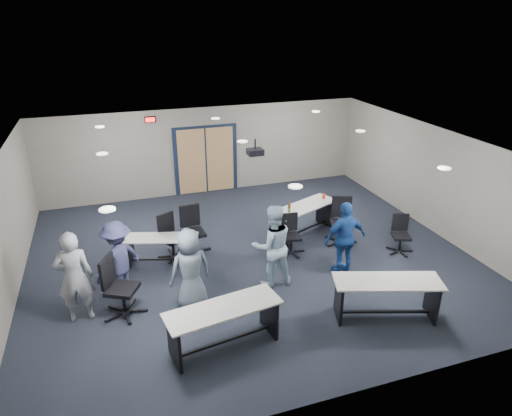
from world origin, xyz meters
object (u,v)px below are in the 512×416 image
object	(u,v)px
table_front_right	(386,292)
chair_back_d	(342,222)
chair_back_c	(291,235)
person_navy	(345,238)
person_gray	(74,277)
chair_back_b	(193,231)
person_lightblue	(272,246)
table_back_right	(304,215)
chair_loose_right	(401,235)
table_front_left	(224,320)
chair_loose_left	(122,287)
person_plaid	(190,270)
chair_back_a	(172,237)
person_back	(118,259)
table_back_left	(162,245)

from	to	relation	value
table_front_right	chair_back_d	xyz separation A→B (m)	(0.66, 2.94, 0.04)
chair_back_c	person_navy	xyz separation A→B (m)	(0.76, -1.17, 0.36)
person_gray	person_navy	bearing A→B (deg)	179.95
chair_back_b	person_lightblue	world-z (taller)	person_lightblue
table_back_right	chair_loose_right	size ratio (longest dim) A/B	2.21
chair_back_c	chair_back_d	bearing A→B (deg)	10.85
chair_back_d	chair_loose_right	size ratio (longest dim) A/B	1.26
table_front_left	table_front_right	world-z (taller)	table_front_left
table_front_left	chair_loose_left	bearing A→B (deg)	127.12
chair_back_c	person_plaid	bearing A→B (deg)	-145.35
chair_loose_right	person_lightblue	xyz separation A→B (m)	(-3.38, -0.29, 0.43)
table_front_left	person_gray	xyz separation A→B (m)	(-2.36, 1.61, 0.36)
chair_back_d	person_lightblue	bearing A→B (deg)	-131.61
chair_loose_right	person_lightblue	bearing A→B (deg)	-155.93
chair_back_b	chair_back_c	world-z (taller)	chair_back_b
table_front_right	chair_back_a	size ratio (longest dim) A/B	1.95
chair_back_c	person_back	size ratio (longest dim) A/B	0.59
table_back_right	chair_back_a	xyz separation A→B (m)	(-3.39, -0.16, -0.02)
person_gray	chair_back_d	bearing A→B (deg)	-168.31
table_front_left	chair_back_b	size ratio (longest dim) A/B	1.77
chair_back_d	table_back_right	bearing A→B (deg)	152.33
chair_loose_left	person_navy	bearing A→B (deg)	-61.66
table_front_right	chair_loose_right	size ratio (longest dim) A/B	2.24
chair_back_d	chair_loose_left	world-z (taller)	chair_loose_left
table_front_left	table_back_right	distance (m)	4.70
table_back_left	chair_back_a	distance (m)	0.34
table_front_right	person_navy	xyz separation A→B (m)	(0.03, 1.68, 0.29)
table_front_right	table_front_left	bearing A→B (deg)	-164.76
table_front_left	person_gray	distance (m)	2.88
person_plaid	person_gray	bearing A→B (deg)	-17.79
chair_back_b	person_lightblue	size ratio (longest dim) A/B	0.65
person_back	person_lightblue	bearing A→B (deg)	130.98
chair_back_b	person_gray	xyz separation A→B (m)	(-2.53, -1.83, 0.33)
chair_back_a	table_front_left	bearing A→B (deg)	-112.71
chair_back_b	chair_loose_left	xyz separation A→B (m)	(-1.74, -1.94, 0.02)
person_lightblue	chair_loose_left	bearing A→B (deg)	4.03
table_back_left	chair_loose_right	distance (m)	5.61
table_front_left	table_front_right	bearing A→B (deg)	-11.91
table_front_left	chair_back_d	size ratio (longest dim) A/B	1.76
table_back_right	chair_loose_left	size ratio (longest dim) A/B	1.70
chair_loose_right	person_navy	bearing A→B (deg)	-148.38
table_back_left	person_navy	world-z (taller)	person_navy
person_gray	person_lightblue	world-z (taller)	person_gray
chair_back_a	chair_back_c	distance (m)	2.78
person_gray	person_navy	xyz separation A→B (m)	(5.48, -0.08, -0.07)
chair_back_d	person_plaid	world-z (taller)	person_plaid
table_front_right	person_plaid	bearing A→B (deg)	174.36
table_front_right	chair_loose_right	bearing A→B (deg)	67.48
table_back_right	person_plaid	world-z (taller)	person_plaid
table_front_right	chair_back_a	bearing A→B (deg)	151.96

